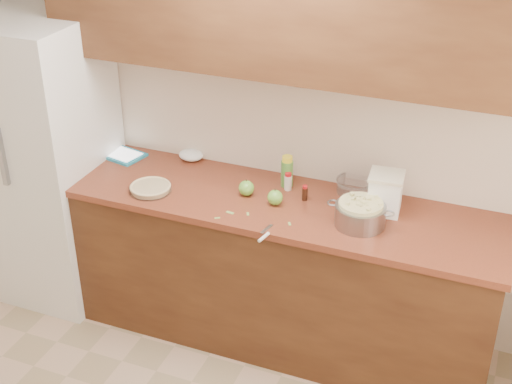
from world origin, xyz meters
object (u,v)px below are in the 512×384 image
at_px(flour_canister, 385,193).
at_px(colander, 360,214).
at_px(tablet, 123,155).
at_px(pie, 150,188).

bearing_deg(flour_canister, colander, -115.13).
distance_m(flour_canister, tablet, 1.65).
bearing_deg(flour_canister, pie, -168.02).
xyz_separation_m(colander, flour_canister, (0.09, 0.18, 0.05)).
xyz_separation_m(colander, tablet, (-1.56, 0.25, -0.05)).
relative_size(pie, flour_canister, 1.08).
xyz_separation_m(pie, colander, (1.18, 0.09, 0.04)).
height_order(flour_canister, tablet, flour_canister).
bearing_deg(colander, flour_canister, 64.87).
relative_size(pie, tablet, 0.84).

